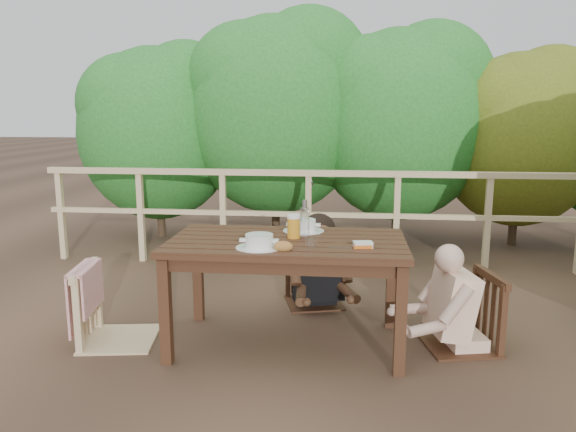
# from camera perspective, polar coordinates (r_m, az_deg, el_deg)

# --- Properties ---
(ground) EXTENTS (60.00, 60.00, 0.00)m
(ground) POSITION_cam_1_polar(r_m,az_deg,el_deg) (3.96, -0.08, -13.03)
(ground) COLOR brown
(ground) RESTS_ON ground
(table) EXTENTS (1.59, 0.89, 0.73)m
(table) POSITION_cam_1_polar(r_m,az_deg,el_deg) (3.83, -0.08, -8.00)
(table) COLOR #351E11
(table) RESTS_ON ground
(chair_left) EXTENTS (0.58, 0.58, 1.03)m
(chair_left) POSITION_cam_1_polar(r_m,az_deg,el_deg) (4.02, -17.28, -5.36)
(chair_left) COLOR tan
(chair_left) RESTS_ON ground
(chair_far) EXTENTS (0.55, 0.55, 0.90)m
(chair_far) POSITION_cam_1_polar(r_m,az_deg,el_deg) (4.60, 2.75, -3.70)
(chair_far) COLOR #351E11
(chair_far) RESTS_ON ground
(chair_right) EXTENTS (0.57, 0.57, 0.97)m
(chair_right) POSITION_cam_1_polar(r_m,az_deg,el_deg) (3.94, 17.53, -6.15)
(chair_right) COLOR #351E11
(chair_right) RESTS_ON ground
(woman) EXTENTS (0.63, 0.71, 1.21)m
(woman) POSITION_cam_1_polar(r_m,az_deg,el_deg) (4.58, 2.78, -1.78)
(woman) COLOR black
(woman) RESTS_ON ground
(diner_right) EXTENTS (0.68, 0.59, 1.19)m
(diner_right) POSITION_cam_1_polar(r_m,az_deg,el_deg) (3.92, 18.05, -4.59)
(diner_right) COLOR beige
(diner_right) RESTS_ON ground
(railing) EXTENTS (5.60, 0.10, 1.01)m
(railing) POSITION_cam_1_polar(r_m,az_deg,el_deg) (5.72, 2.12, -0.27)
(railing) COLOR tan
(railing) RESTS_ON ground
(hedge_row) EXTENTS (6.60, 1.60, 3.80)m
(hedge_row) POSITION_cam_1_polar(r_m,az_deg,el_deg) (6.81, 6.40, 13.22)
(hedge_row) COLOR #226523
(hedge_row) RESTS_ON ground
(soup_near) EXTENTS (0.30, 0.30, 0.10)m
(soup_near) POSITION_cam_1_polar(r_m,az_deg,el_deg) (3.50, -2.99, -2.70)
(soup_near) COLOR white
(soup_near) RESTS_ON table
(soup_far) EXTENTS (0.30, 0.30, 0.10)m
(soup_far) POSITION_cam_1_polar(r_m,az_deg,el_deg) (3.99, 1.60, -1.04)
(soup_far) COLOR silver
(soup_far) RESTS_ON table
(bread_roll) EXTENTS (0.12, 0.09, 0.07)m
(bread_roll) POSITION_cam_1_polar(r_m,az_deg,el_deg) (3.44, -0.49, -3.19)
(bread_roll) COLOR olive
(bread_roll) RESTS_ON table
(beer_glass) EXTENTS (0.09, 0.09, 0.17)m
(beer_glass) POSITION_cam_1_polar(r_m,az_deg,el_deg) (3.76, 0.58, -1.18)
(beer_glass) COLOR orange
(beer_glass) RESTS_ON table
(bottle) EXTENTS (0.07, 0.07, 0.28)m
(bottle) POSITION_cam_1_polar(r_m,az_deg,el_deg) (3.74, 1.73, -0.43)
(bottle) COLOR silver
(bottle) RESTS_ON table
(tumbler) EXTENTS (0.06, 0.06, 0.07)m
(tumbler) POSITION_cam_1_polar(r_m,az_deg,el_deg) (3.51, 2.38, -2.92)
(tumbler) COLOR white
(tumbler) RESTS_ON table
(butter_tub) EXTENTS (0.13, 0.10, 0.05)m
(butter_tub) POSITION_cam_1_polar(r_m,az_deg,el_deg) (3.54, 7.74, -3.06)
(butter_tub) COLOR white
(butter_tub) RESTS_ON table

